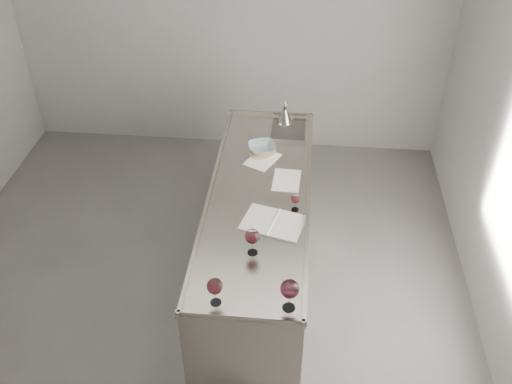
# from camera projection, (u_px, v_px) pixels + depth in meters

# --- Properties ---
(room_shell) EXTENTS (4.54, 5.04, 2.84)m
(room_shell) POSITION_uv_depth(u_px,v_px,m) (180.00, 163.00, 3.78)
(room_shell) COLOR #565350
(room_shell) RESTS_ON ground
(counter) EXTENTS (0.77, 2.42, 0.97)m
(counter) POSITION_uv_depth(u_px,v_px,m) (259.00, 241.00, 4.54)
(counter) COLOR gray
(counter) RESTS_ON ground
(wine_glass_left) EXTENTS (0.10, 0.10, 0.19)m
(wine_glass_left) POSITION_uv_depth(u_px,v_px,m) (215.00, 287.00, 3.33)
(wine_glass_left) COLOR white
(wine_glass_left) RESTS_ON counter
(wine_glass_middle) EXTENTS (0.10, 0.10, 0.19)m
(wine_glass_middle) POSITION_uv_depth(u_px,v_px,m) (252.00, 237.00, 3.67)
(wine_glass_middle) COLOR white
(wine_glass_middle) RESTS_ON counter
(wine_glass_right) EXTENTS (0.11, 0.11, 0.22)m
(wine_glass_right) POSITION_uv_depth(u_px,v_px,m) (290.00, 290.00, 3.29)
(wine_glass_right) COLOR white
(wine_glass_right) RESTS_ON counter
(wine_glass_small) EXTENTS (0.07, 0.07, 0.14)m
(wine_glass_small) POSITION_uv_depth(u_px,v_px,m) (296.00, 199.00, 4.05)
(wine_glass_small) COLOR white
(wine_glass_small) RESTS_ON counter
(notebook) EXTENTS (0.49, 0.39, 0.02)m
(notebook) POSITION_uv_depth(u_px,v_px,m) (273.00, 223.00, 3.99)
(notebook) COLOR white
(notebook) RESTS_ON counter
(loose_paper_top) EXTENTS (0.22, 0.30, 0.00)m
(loose_paper_top) POSITION_uv_depth(u_px,v_px,m) (287.00, 180.00, 4.39)
(loose_paper_top) COLOR silver
(loose_paper_top) RESTS_ON counter
(loose_paper_under) EXTENTS (0.32, 0.36, 0.00)m
(loose_paper_under) POSITION_uv_depth(u_px,v_px,m) (263.00, 159.00, 4.62)
(loose_paper_under) COLOR white
(loose_paper_under) RESTS_ON counter
(trivet) EXTENTS (0.28, 0.28, 0.02)m
(trivet) POSITION_uv_depth(u_px,v_px,m) (262.00, 152.00, 4.70)
(trivet) COLOR #D1BF87
(trivet) RESTS_ON counter
(ceramic_bowl) EXTENTS (0.28, 0.28, 0.06)m
(ceramic_bowl) POSITION_uv_depth(u_px,v_px,m) (262.00, 148.00, 4.67)
(ceramic_bowl) COLOR #93A7AC
(ceramic_bowl) RESTS_ON trivet
(wine_funnel) EXTENTS (0.15, 0.15, 0.22)m
(wine_funnel) POSITION_uv_depth(u_px,v_px,m) (285.00, 115.00, 5.06)
(wine_funnel) COLOR gray
(wine_funnel) RESTS_ON counter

